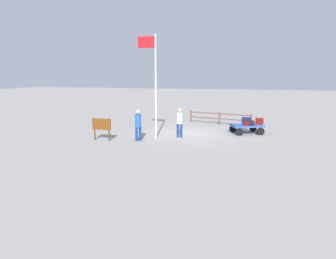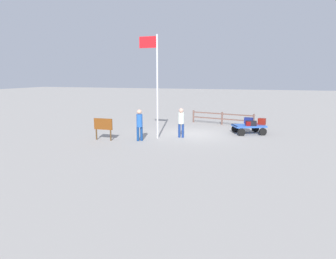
{
  "view_description": "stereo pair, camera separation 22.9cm",
  "coord_description": "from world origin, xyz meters",
  "px_view_note": "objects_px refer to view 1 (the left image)",
  "views": [
    {
      "loc": [
        -3.87,
        17.87,
        3.54
      ],
      "look_at": [
        -0.41,
        6.0,
        1.32
      ],
      "focal_mm": 32.5,
      "sensor_mm": 36.0,
      "label": 1
    },
    {
      "loc": [
        -4.08,
        17.8,
        3.54
      ],
      "look_at": [
        -0.41,
        6.0,
        1.32
      ],
      "focal_mm": 32.5,
      "sensor_mm": 36.0,
      "label": 2
    }
  ],
  "objects_px": {
    "worker_lead": "(138,123)",
    "flagpole": "(153,77)",
    "suitcase_grey": "(259,121)",
    "suitcase_maroon": "(246,120)",
    "worker_trailing": "(180,121)",
    "suitcase_olive": "(249,123)",
    "luggage_cart": "(246,127)",
    "suitcase_dark": "(249,123)",
    "signboard": "(102,126)"
  },
  "relations": [
    {
      "from": "luggage_cart",
      "to": "suitcase_grey",
      "type": "distance_m",
      "value": 0.94
    },
    {
      "from": "signboard",
      "to": "suitcase_maroon",
      "type": "bearing_deg",
      "value": -147.07
    },
    {
      "from": "suitcase_dark",
      "to": "suitcase_grey",
      "type": "height_order",
      "value": "suitcase_grey"
    },
    {
      "from": "suitcase_dark",
      "to": "worker_lead",
      "type": "xyz_separation_m",
      "value": [
        5.71,
        3.61,
        0.32
      ]
    },
    {
      "from": "suitcase_dark",
      "to": "flagpole",
      "type": "relative_size",
      "value": 0.12
    },
    {
      "from": "suitcase_dark",
      "to": "suitcase_maroon",
      "type": "xyz_separation_m",
      "value": [
        0.18,
        -0.82,
        0.05
      ]
    },
    {
      "from": "worker_trailing",
      "to": "signboard",
      "type": "xyz_separation_m",
      "value": [
        3.89,
        1.99,
        -0.17
      ]
    },
    {
      "from": "luggage_cart",
      "to": "suitcase_dark",
      "type": "distance_m",
      "value": 0.37
    },
    {
      "from": "suitcase_maroon",
      "to": "signboard",
      "type": "bearing_deg",
      "value": 32.93
    },
    {
      "from": "suitcase_grey",
      "to": "suitcase_olive",
      "type": "bearing_deg",
      "value": 47.62
    },
    {
      "from": "suitcase_dark",
      "to": "suitcase_grey",
      "type": "relative_size",
      "value": 1.36
    },
    {
      "from": "luggage_cart",
      "to": "suitcase_maroon",
      "type": "xyz_separation_m",
      "value": [
        0.03,
        -0.62,
        0.32
      ]
    },
    {
      "from": "suitcase_dark",
      "to": "suitcase_olive",
      "type": "xyz_separation_m",
      "value": [
        -0.01,
        0.01,
        0.01
      ]
    },
    {
      "from": "suitcase_maroon",
      "to": "flagpole",
      "type": "xyz_separation_m",
      "value": [
        4.94,
        3.54,
        2.7
      ]
    },
    {
      "from": "suitcase_grey",
      "to": "suitcase_maroon",
      "type": "relative_size",
      "value": 0.87
    },
    {
      "from": "suitcase_grey",
      "to": "suitcase_olive",
      "type": "distance_m",
      "value": 0.89
    },
    {
      "from": "luggage_cart",
      "to": "flagpole",
      "type": "relative_size",
      "value": 0.38
    },
    {
      "from": "suitcase_maroon",
      "to": "worker_lead",
      "type": "height_order",
      "value": "worker_lead"
    },
    {
      "from": "flagpole",
      "to": "luggage_cart",
      "type": "bearing_deg",
      "value": -149.6
    },
    {
      "from": "worker_lead",
      "to": "signboard",
      "type": "relative_size",
      "value": 1.43
    },
    {
      "from": "worker_lead",
      "to": "flagpole",
      "type": "xyz_separation_m",
      "value": [
        -0.59,
        -0.9,
        2.43
      ]
    },
    {
      "from": "suitcase_dark",
      "to": "worker_lead",
      "type": "relative_size",
      "value": 0.39
    },
    {
      "from": "suitcase_maroon",
      "to": "suitcase_olive",
      "type": "height_order",
      "value": "suitcase_maroon"
    },
    {
      "from": "flagpole",
      "to": "worker_trailing",
      "type": "bearing_deg",
      "value": -153.37
    },
    {
      "from": "suitcase_olive",
      "to": "suitcase_dark",
      "type": "bearing_deg",
      "value": -40.15
    },
    {
      "from": "worker_lead",
      "to": "flagpole",
      "type": "relative_size",
      "value": 0.3
    },
    {
      "from": "flagpole",
      "to": "suitcase_grey",
      "type": "bearing_deg",
      "value": -149.67
    },
    {
      "from": "suitcase_maroon",
      "to": "worker_trailing",
      "type": "xyz_separation_m",
      "value": [
        3.62,
        2.87,
        0.24
      ]
    },
    {
      "from": "worker_lead",
      "to": "suitcase_olive",
      "type": "bearing_deg",
      "value": -147.87
    },
    {
      "from": "suitcase_grey",
      "to": "suitcase_olive",
      "type": "xyz_separation_m",
      "value": [
        0.6,
        0.65,
        -0.04
      ]
    },
    {
      "from": "luggage_cart",
      "to": "signboard",
      "type": "distance_m",
      "value": 8.65
    },
    {
      "from": "signboard",
      "to": "worker_trailing",
      "type": "bearing_deg",
      "value": -152.91
    },
    {
      "from": "flagpole",
      "to": "suitcase_olive",
      "type": "bearing_deg",
      "value": -152.27
    },
    {
      "from": "suitcase_grey",
      "to": "worker_lead",
      "type": "xyz_separation_m",
      "value": [
        6.32,
        4.25,
        0.26
      ]
    },
    {
      "from": "suitcase_olive",
      "to": "worker_lead",
      "type": "distance_m",
      "value": 6.77
    },
    {
      "from": "suitcase_maroon",
      "to": "suitcase_olive",
      "type": "relative_size",
      "value": 0.93
    },
    {
      "from": "suitcase_maroon",
      "to": "luggage_cart",
      "type": "bearing_deg",
      "value": 92.66
    },
    {
      "from": "worker_trailing",
      "to": "suitcase_olive",
      "type": "bearing_deg",
      "value": -151.89
    },
    {
      "from": "suitcase_dark",
      "to": "suitcase_grey",
      "type": "xyz_separation_m",
      "value": [
        -0.61,
        -0.64,
        0.06
      ]
    },
    {
      "from": "suitcase_maroon",
      "to": "worker_trailing",
      "type": "distance_m",
      "value": 4.62
    },
    {
      "from": "luggage_cart",
      "to": "worker_trailing",
      "type": "xyz_separation_m",
      "value": [
        3.64,
        2.25,
        0.56
      ]
    },
    {
      "from": "suitcase_maroon",
      "to": "signboard",
      "type": "xyz_separation_m",
      "value": [
        7.5,
        4.86,
        0.07
      ]
    },
    {
      "from": "suitcase_maroon",
      "to": "worker_lead",
      "type": "distance_m",
      "value": 7.09
    },
    {
      "from": "flagpole",
      "to": "signboard",
      "type": "distance_m",
      "value": 3.9
    },
    {
      "from": "worker_lead",
      "to": "flagpole",
      "type": "bearing_deg",
      "value": -123.39
    },
    {
      "from": "luggage_cart",
      "to": "flagpole",
      "type": "height_order",
      "value": "flagpole"
    },
    {
      "from": "worker_trailing",
      "to": "worker_lead",
      "type": "bearing_deg",
      "value": 39.16
    },
    {
      "from": "worker_trailing",
      "to": "suitcase_grey",
      "type": "bearing_deg",
      "value": -148.6
    },
    {
      "from": "suitcase_grey",
      "to": "worker_trailing",
      "type": "xyz_separation_m",
      "value": [
        4.41,
        2.69,
        0.24
      ]
    },
    {
      "from": "suitcase_olive",
      "to": "worker_lead",
      "type": "xyz_separation_m",
      "value": [
        5.73,
        3.6,
        0.31
      ]
    }
  ]
}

